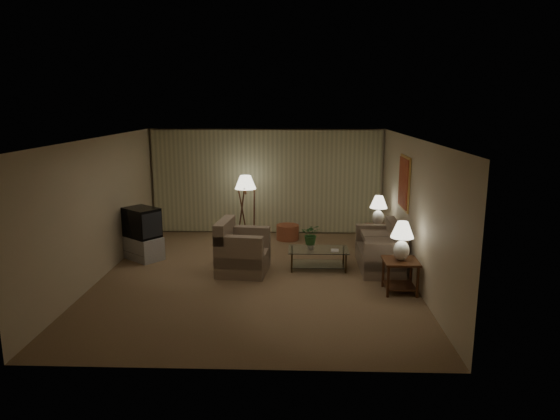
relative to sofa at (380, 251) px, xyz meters
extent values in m
plane|color=#936E51|center=(-2.50, -0.62, -0.36)|extent=(7.00, 7.00, 0.00)
cube|color=beige|center=(-2.50, 2.88, 0.99)|extent=(6.00, 0.04, 2.70)
cube|color=beige|center=(-5.50, -0.62, 0.99)|extent=(0.04, 7.00, 2.70)
cube|color=beige|center=(0.50, -0.62, 0.99)|extent=(0.04, 7.00, 2.70)
cube|color=white|center=(-2.50, -0.62, 2.34)|extent=(6.00, 7.00, 0.04)
cube|color=beige|center=(-2.50, 2.80, 0.99)|extent=(5.85, 0.12, 2.65)
cube|color=gold|center=(0.47, 0.18, 1.39)|extent=(0.03, 0.90, 1.10)
cube|color=#A3261E|center=(0.45, 0.18, 1.39)|extent=(0.02, 0.80, 1.00)
cube|color=gray|center=(0.00, 0.00, -0.17)|extent=(1.66, 0.86, 0.38)
cube|color=gray|center=(-2.78, -0.38, -0.14)|extent=(1.21, 1.16, 0.44)
cube|color=#3C2110|center=(0.15, -1.35, 0.22)|extent=(0.61, 0.61, 0.04)
cube|color=#3C2110|center=(0.15, -1.35, -0.24)|extent=(0.52, 0.52, 0.02)
cylinder|color=#3C2110|center=(-0.10, -1.60, -0.08)|extent=(0.05, 0.05, 0.56)
cylinder|color=#3C2110|center=(-0.10, -1.10, -0.08)|extent=(0.05, 0.05, 0.56)
cylinder|color=#3C2110|center=(0.40, -1.60, -0.08)|extent=(0.05, 0.05, 0.56)
cylinder|color=#3C2110|center=(0.40, -1.10, -0.08)|extent=(0.05, 0.05, 0.56)
cube|color=#3C2110|center=(0.15, 1.25, 0.22)|extent=(0.55, 0.46, 0.04)
cube|color=#3C2110|center=(0.15, 1.25, -0.24)|extent=(0.46, 0.39, 0.02)
cylinder|color=#3C2110|center=(-0.07, 1.07, -0.08)|extent=(0.05, 0.05, 0.56)
cylinder|color=#3C2110|center=(-0.07, 1.43, -0.08)|extent=(0.05, 0.05, 0.56)
cylinder|color=#3C2110|center=(0.37, 1.07, -0.08)|extent=(0.05, 0.05, 0.56)
cylinder|color=#3C2110|center=(0.37, 1.43, -0.08)|extent=(0.05, 0.05, 0.56)
ellipsoid|color=white|center=(0.15, -1.35, 0.42)|extent=(0.29, 0.29, 0.36)
cylinder|color=white|center=(0.15, -1.35, 0.64)|extent=(0.03, 0.03, 0.08)
cone|color=white|center=(0.15, -1.35, 0.80)|extent=(0.41, 0.41, 0.29)
ellipsoid|color=white|center=(0.15, 1.25, 0.41)|extent=(0.28, 0.28, 0.35)
cylinder|color=white|center=(0.15, 1.25, 0.62)|extent=(0.03, 0.03, 0.08)
cone|color=white|center=(0.15, 1.25, 0.78)|extent=(0.40, 0.40, 0.28)
cube|color=silver|center=(-1.26, -0.10, 0.04)|extent=(1.22, 0.67, 0.02)
cube|color=silver|center=(-1.26, -0.10, -0.26)|extent=(1.13, 0.58, 0.01)
cylinder|color=#43331A|center=(-1.80, -0.36, -0.16)|extent=(0.04, 0.04, 0.40)
cylinder|color=#43331A|center=(-1.80, 0.16, -0.16)|extent=(0.04, 0.04, 0.40)
cylinder|color=#43331A|center=(-0.72, -0.36, -0.16)|extent=(0.04, 0.04, 0.40)
cylinder|color=#43331A|center=(-0.72, 0.16, -0.16)|extent=(0.04, 0.04, 0.40)
cube|color=#B4B4B7|center=(-5.05, 0.44, -0.11)|extent=(1.36, 1.35, 0.50)
cube|color=black|center=(-5.05, 0.44, 0.45)|extent=(1.25, 1.25, 0.63)
cylinder|color=#3C2110|center=(-2.97, 2.11, 0.89)|extent=(0.04, 0.04, 0.23)
cone|color=white|center=(-2.97, 2.11, 1.08)|extent=(0.52, 0.52, 0.33)
cylinder|color=#9C5235|center=(-1.93, 2.13, -0.18)|extent=(0.71, 0.71, 0.37)
imported|color=silver|center=(-1.41, -0.10, 0.12)|extent=(0.16, 0.16, 0.15)
imported|color=#2F652D|center=(-1.41, -0.10, 0.41)|extent=(0.42, 0.38, 0.43)
imported|color=olive|center=(-1.01, -0.20, 0.06)|extent=(0.17, 0.23, 0.02)
camera|label=1|loc=(-1.71, -9.90, 2.97)|focal=32.00mm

